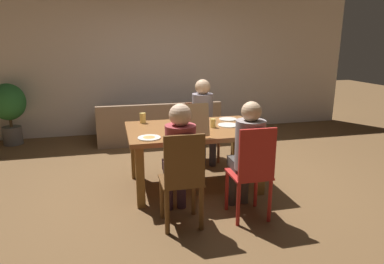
{
  "coord_description": "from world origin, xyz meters",
  "views": [
    {
      "loc": [
        -0.96,
        -3.88,
        1.77
      ],
      "look_at": [
        0.0,
        0.1,
        0.67
      ],
      "focal_mm": 31.78,
      "sensor_mm": 36.0,
      "label": 1
    }
  ],
  "objects_px": {
    "person_1": "(179,154)",
    "pizza_box_0": "(189,129)",
    "plate_1": "(149,137)",
    "dining_table": "(194,136)",
    "potted_plant": "(9,107)",
    "chair_0": "(201,127)",
    "person_2": "(247,150)",
    "drinking_glass_0": "(143,118)",
    "plate_0": "(228,119)",
    "couch": "(158,126)",
    "drinking_glass_1": "(213,123)",
    "person_0": "(203,114)",
    "chair_2": "(252,170)",
    "chair_1": "(182,180)",
    "plate_2": "(228,125)"
  },
  "relations": [
    {
      "from": "person_0",
      "to": "chair_1",
      "type": "xyz_separation_m",
      "value": [
        -0.7,
        -1.81,
        -0.23
      ]
    },
    {
      "from": "pizza_box_0",
      "to": "couch",
      "type": "distance_m",
      "value": 2.5
    },
    {
      "from": "drinking_glass_0",
      "to": "couch",
      "type": "relative_size",
      "value": 0.06
    },
    {
      "from": "chair_1",
      "to": "chair_0",
      "type": "bearing_deg",
      "value": 70.19
    },
    {
      "from": "person_1",
      "to": "drinking_glass_0",
      "type": "bearing_deg",
      "value": 100.77
    },
    {
      "from": "chair_2",
      "to": "person_1",
      "type": "bearing_deg",
      "value": 167.27
    },
    {
      "from": "plate_2",
      "to": "potted_plant",
      "type": "xyz_separation_m",
      "value": [
        -3.13,
        2.47,
        -0.08
      ]
    },
    {
      "from": "chair_1",
      "to": "couch",
      "type": "height_order",
      "value": "chair_1"
    },
    {
      "from": "person_1",
      "to": "drinking_glass_1",
      "type": "distance_m",
      "value": 0.97
    },
    {
      "from": "person_1",
      "to": "drinking_glass_0",
      "type": "relative_size",
      "value": 9.37
    },
    {
      "from": "dining_table",
      "to": "drinking_glass_1",
      "type": "xyz_separation_m",
      "value": [
        0.23,
        -0.04,
        0.16
      ]
    },
    {
      "from": "pizza_box_0",
      "to": "plate_1",
      "type": "distance_m",
      "value": 0.47
    },
    {
      "from": "dining_table",
      "to": "chair_0",
      "type": "relative_size",
      "value": 1.87
    },
    {
      "from": "drinking_glass_0",
      "to": "potted_plant",
      "type": "relative_size",
      "value": 0.12
    },
    {
      "from": "pizza_box_0",
      "to": "drinking_glass_1",
      "type": "xyz_separation_m",
      "value": [
        0.35,
        0.23,
        0.0
      ]
    },
    {
      "from": "potted_plant",
      "to": "person_2",
      "type": "bearing_deg",
      "value": -47.33
    },
    {
      "from": "person_2",
      "to": "dining_table",
      "type": "bearing_deg",
      "value": 113.39
    },
    {
      "from": "dining_table",
      "to": "couch",
      "type": "distance_m",
      "value": 2.21
    },
    {
      "from": "drinking_glass_1",
      "to": "potted_plant",
      "type": "bearing_deg",
      "value": 139.25
    },
    {
      "from": "chair_0",
      "to": "person_1",
      "type": "distance_m",
      "value": 1.95
    },
    {
      "from": "chair_2",
      "to": "pizza_box_0",
      "type": "relative_size",
      "value": 2.27
    },
    {
      "from": "person_2",
      "to": "plate_1",
      "type": "relative_size",
      "value": 4.86
    },
    {
      "from": "chair_0",
      "to": "person_2",
      "type": "height_order",
      "value": "person_2"
    },
    {
      "from": "plate_2",
      "to": "potted_plant",
      "type": "relative_size",
      "value": 0.24
    },
    {
      "from": "chair_2",
      "to": "plate_2",
      "type": "height_order",
      "value": "chair_2"
    },
    {
      "from": "dining_table",
      "to": "chair_2",
      "type": "relative_size",
      "value": 1.63
    },
    {
      "from": "plate_2",
      "to": "person_0",
      "type": "bearing_deg",
      "value": 95.72
    },
    {
      "from": "person_0",
      "to": "pizza_box_0",
      "type": "distance_m",
      "value": 1.22
    },
    {
      "from": "dining_table",
      "to": "potted_plant",
      "type": "height_order",
      "value": "potted_plant"
    },
    {
      "from": "potted_plant",
      "to": "person_0",
      "type": "bearing_deg",
      "value": -28.06
    },
    {
      "from": "drinking_glass_1",
      "to": "dining_table",
      "type": "bearing_deg",
      "value": 171.2
    },
    {
      "from": "pizza_box_0",
      "to": "plate_2",
      "type": "distance_m",
      "value": 0.62
    },
    {
      "from": "chair_2",
      "to": "potted_plant",
      "type": "xyz_separation_m",
      "value": [
        -3.04,
        3.45,
        0.14
      ]
    },
    {
      "from": "chair_0",
      "to": "couch",
      "type": "height_order",
      "value": "chair_0"
    },
    {
      "from": "dining_table",
      "to": "plate_1",
      "type": "height_order",
      "value": "plate_1"
    },
    {
      "from": "chair_0",
      "to": "drinking_glass_1",
      "type": "height_order",
      "value": "same"
    },
    {
      "from": "pizza_box_0",
      "to": "couch",
      "type": "bearing_deg",
      "value": 90.57
    },
    {
      "from": "chair_1",
      "to": "drinking_glass_1",
      "type": "relative_size",
      "value": 9.06
    },
    {
      "from": "chair_2",
      "to": "person_2",
      "type": "bearing_deg",
      "value": 90.0
    },
    {
      "from": "person_1",
      "to": "pizza_box_0",
      "type": "height_order",
      "value": "person_1"
    },
    {
      "from": "chair_1",
      "to": "plate_2",
      "type": "distance_m",
      "value": 1.27
    },
    {
      "from": "chair_2",
      "to": "pizza_box_0",
      "type": "distance_m",
      "value": 0.89
    },
    {
      "from": "dining_table",
      "to": "plate_0",
      "type": "height_order",
      "value": "plate_0"
    },
    {
      "from": "chair_2",
      "to": "person_2",
      "type": "relative_size",
      "value": 0.81
    },
    {
      "from": "chair_0",
      "to": "person_1",
      "type": "relative_size",
      "value": 0.7
    },
    {
      "from": "plate_1",
      "to": "drinking_glass_1",
      "type": "relative_size",
      "value": 2.33
    },
    {
      "from": "person_1",
      "to": "chair_0",
      "type": "bearing_deg",
      "value": 68.72
    },
    {
      "from": "drinking_glass_0",
      "to": "couch",
      "type": "distance_m",
      "value": 1.91
    },
    {
      "from": "drinking_glass_1",
      "to": "couch",
      "type": "relative_size",
      "value": 0.05
    },
    {
      "from": "plate_0",
      "to": "chair_0",
      "type": "bearing_deg",
      "value": 106.05
    }
  ]
}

